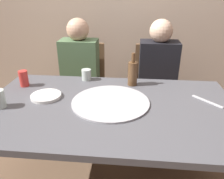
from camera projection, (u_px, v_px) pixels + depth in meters
The scene contains 12 objects.
back_wall at pixel (122, 0), 2.37m from camera, with size 6.00×0.10×2.60m, color #BCA893.
dining_table at pixel (109, 115), 1.46m from camera, with size 1.65×0.96×0.73m.
pizza_tray at pixel (111, 102), 1.46m from camera, with size 0.51×0.51×0.01m, color #ADADB2.
wine_bottle at pixel (133, 73), 1.69m from camera, with size 0.07×0.07×0.25m.
tumbler_far at pixel (86, 75), 1.80m from camera, with size 0.08×0.08×0.09m, color #B7C6BC.
soda_can at pixel (24, 78), 1.68m from camera, with size 0.07×0.07×0.12m, color red.
plate_stack at pixel (46, 96), 1.52m from camera, with size 0.21×0.21×0.02m, color white.
table_knife at pixel (207, 101), 1.47m from camera, with size 0.22×0.02×0.01m, color #B7B7BC.
chair_left at pixel (82, 82), 2.35m from camera, with size 0.44×0.44×0.90m.
chair_right at pixel (156, 84), 2.28m from camera, with size 0.44×0.44×0.90m.
guest_in_sweater at pixel (78, 76), 2.16m from camera, with size 0.36×0.56×1.17m.
guest_in_beanie at pixel (158, 78), 2.09m from camera, with size 0.36×0.56×1.17m.
Camera 1 is at (0.14, -1.24, 1.42)m, focal length 35.61 mm.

